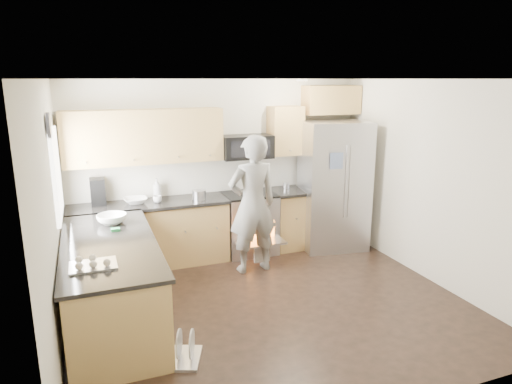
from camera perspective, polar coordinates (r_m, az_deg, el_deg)
name	(u,v)px	position (r m, az deg, el deg)	size (l,w,h in m)	color
ground	(270,304)	(5.58, 1.76, -13.82)	(4.50, 4.50, 0.00)	black
room_shell	(267,165)	(5.02, 1.44, 3.34)	(4.54, 4.04, 2.62)	beige
back_cabinet_run	(187,196)	(6.64, -8.68, -0.46)	(4.45, 0.64, 2.50)	#B68549
peninsula	(112,282)	(5.26, -17.56, -10.69)	(0.96, 2.36, 1.03)	#B68549
stove_range	(249,209)	(6.91, -0.88, -2.20)	(0.76, 0.97, 1.79)	#B7B7BC
refrigerator	(334,186)	(7.18, 9.68, 0.80)	(1.07, 0.89, 1.98)	#B7B7BC
person	(253,204)	(6.17, -0.42, -1.57)	(0.69, 0.45, 1.90)	gray
dish_rack	(173,352)	(4.65, -10.33, -19.05)	(0.62, 0.56, 0.31)	#B7B7BC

